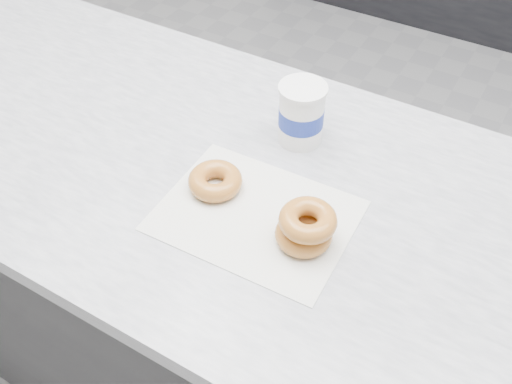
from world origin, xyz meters
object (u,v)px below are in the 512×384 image
donut_single (215,181)px  donut_stack (306,227)px  counter (225,296)px  coffee_cup (301,113)px

donut_single → donut_stack: donut_stack is taller
counter → donut_stack: donut_stack is taller
counter → donut_stack: bearing=-19.6°
counter → donut_single: donut_single is taller
coffee_cup → counter: bearing=-136.0°
donut_single → donut_stack: 0.20m
donut_stack → coffee_cup: coffee_cup is taller
counter → coffee_cup: bearing=55.6°
counter → donut_stack: (0.24, -0.08, 0.48)m
counter → donut_single: 0.47m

